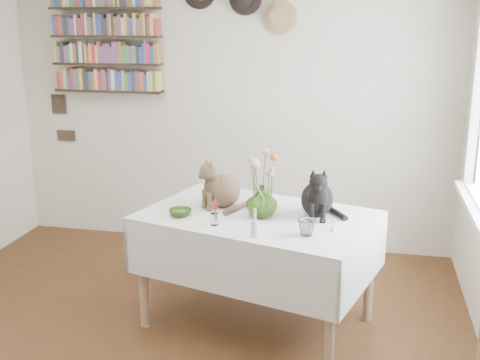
% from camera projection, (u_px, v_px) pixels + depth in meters
% --- Properties ---
extents(room, '(4.08, 4.58, 2.58)m').
position_uv_depth(room, '(136.00, 171.00, 3.24)').
color(room, '#5A3419').
rests_on(room, ground).
extents(dining_table, '(1.69, 1.33, 0.79)m').
position_uv_depth(dining_table, '(258.00, 242.00, 4.02)').
color(dining_table, white).
rests_on(dining_table, room).
extents(tabby_cat, '(0.38, 0.37, 0.35)m').
position_uv_depth(tabby_cat, '(225.00, 181.00, 4.09)').
color(tabby_cat, brown).
rests_on(tabby_cat, dining_table).
extents(black_cat, '(0.26, 0.32, 0.35)m').
position_uv_depth(black_cat, '(317.00, 190.00, 3.90)').
color(black_cat, black).
rests_on(black_cat, dining_table).
extents(flower_vase, '(0.26, 0.26, 0.21)m').
position_uv_depth(flower_vase, '(262.00, 201.00, 3.89)').
color(flower_vase, '#6FA83B').
rests_on(flower_vase, dining_table).
extents(green_bowl, '(0.17, 0.17, 0.05)m').
position_uv_depth(green_bowl, '(180.00, 213.00, 3.93)').
color(green_bowl, '#6FA83B').
rests_on(green_bowl, dining_table).
extents(drinking_glass, '(0.13, 0.13, 0.10)m').
position_uv_depth(drinking_glass, '(307.00, 228.00, 3.57)').
color(drinking_glass, white).
rests_on(drinking_glass, dining_table).
extents(candlestick, '(0.05, 0.05, 0.18)m').
position_uv_depth(candlestick, '(255.00, 227.00, 3.55)').
color(candlestick, white).
rests_on(candlestick, dining_table).
extents(berry_jar, '(0.05, 0.05, 0.19)m').
position_uv_depth(berry_jar, '(215.00, 212.00, 3.74)').
color(berry_jar, white).
rests_on(berry_jar, dining_table).
extents(porcelain_figurine, '(0.04, 0.04, 0.08)m').
position_uv_depth(porcelain_figurine, '(333.00, 226.00, 3.64)').
color(porcelain_figurine, white).
rests_on(porcelain_figurine, dining_table).
extents(flower_bouquet, '(0.17, 0.13, 0.39)m').
position_uv_depth(flower_bouquet, '(262.00, 166.00, 3.84)').
color(flower_bouquet, '#4C7233').
rests_on(flower_bouquet, flower_vase).
extents(bookshelf_unit, '(1.00, 0.16, 0.91)m').
position_uv_depth(bookshelf_unit, '(106.00, 41.00, 5.34)').
color(bookshelf_unit, black).
rests_on(bookshelf_unit, room).
extents(wall_hats, '(0.98, 0.09, 0.48)m').
position_uv_depth(wall_hats, '(241.00, 2.00, 5.04)').
color(wall_hats, black).
rests_on(wall_hats, room).
extents(wall_art_plaques, '(0.21, 0.02, 0.44)m').
position_uv_depth(wall_art_plaques, '(62.00, 117.00, 5.70)').
color(wall_art_plaques, '#38281E').
rests_on(wall_art_plaques, room).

